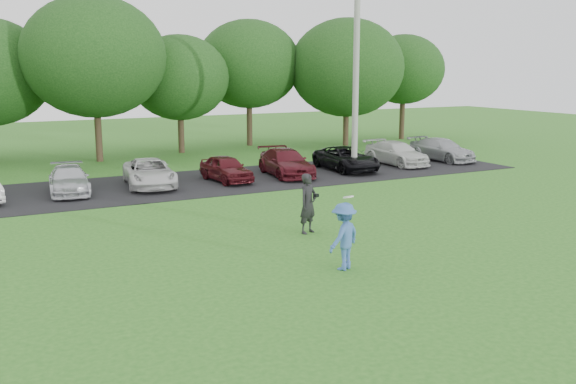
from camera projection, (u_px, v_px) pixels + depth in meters
name	position (u px, v px, depth m)	size (l,w,h in m)	color
ground	(351.00, 265.00, 16.35)	(100.00, 100.00, 0.00)	#2A6B1E
parking_lot	(187.00, 184.00, 27.68)	(32.00, 6.50, 0.03)	black
utility_pole	(356.00, 56.00, 29.24)	(0.28, 0.28, 10.88)	#9D9C98
frisbee_player	(344.00, 236.00, 15.89)	(1.26, 1.05, 1.89)	#3E68B0
camera_bystander	(308.00, 204.00, 19.37)	(0.78, 0.66, 1.83)	black
parked_cars	(219.00, 168.00, 28.28)	(30.58, 4.74, 1.21)	#B6B8BE
tree_row	(155.00, 68.00, 35.93)	(42.39, 9.85, 8.64)	#38281C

